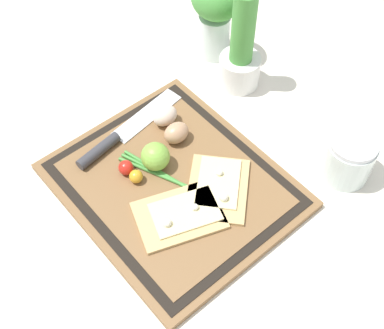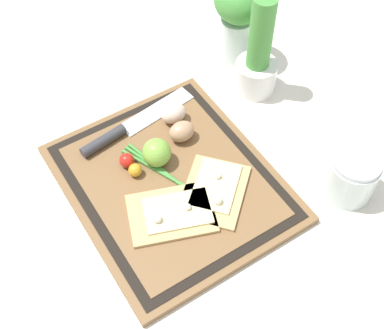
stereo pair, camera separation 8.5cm
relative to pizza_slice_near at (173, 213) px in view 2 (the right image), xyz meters
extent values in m
plane|color=silver|center=(-0.07, 0.04, -0.02)|extent=(6.00, 6.00, 0.00)
cube|color=brown|center=(-0.07, 0.04, -0.02)|extent=(0.43, 0.37, 0.01)
cube|color=black|center=(-0.07, 0.04, -0.01)|extent=(0.41, 0.34, 0.00)
cube|color=brown|center=(-0.07, 0.04, -0.01)|extent=(0.37, 0.30, 0.00)
cube|color=tan|center=(0.00, 0.00, 0.00)|extent=(0.16, 0.18, 0.01)
cube|color=beige|center=(0.00, 0.01, 0.00)|extent=(0.11, 0.14, 0.00)
sphere|color=silver|center=(0.00, -0.03, 0.01)|extent=(0.02, 0.02, 0.02)
sphere|color=silver|center=(0.01, 0.03, 0.01)|extent=(0.01, 0.01, 0.01)
cube|color=tan|center=(0.00, 0.09, 0.00)|extent=(0.18, 0.18, 0.01)
cube|color=beige|center=(-0.01, 0.10, 0.00)|extent=(0.13, 0.14, 0.00)
sphere|color=silver|center=(0.03, 0.08, 0.01)|extent=(0.02, 0.02, 0.02)
sphere|color=silver|center=(-0.02, 0.11, 0.01)|extent=(0.01, 0.01, 0.01)
cube|color=silver|center=(-0.23, 0.10, 0.00)|extent=(0.06, 0.17, 0.00)
cylinder|color=#38383D|center=(-0.22, -0.03, 0.01)|extent=(0.04, 0.10, 0.02)
ellipsoid|color=tan|center=(-0.14, 0.11, 0.02)|extent=(0.04, 0.05, 0.04)
ellipsoid|color=beige|center=(-0.20, 0.12, 0.02)|extent=(0.04, 0.05, 0.04)
sphere|color=#7FB742|center=(-0.12, 0.04, 0.02)|extent=(0.06, 0.06, 0.06)
sphere|color=red|center=(-0.14, -0.02, 0.01)|extent=(0.03, 0.03, 0.03)
sphere|color=gold|center=(-0.12, -0.01, 0.01)|extent=(0.03, 0.03, 0.03)
cylinder|color=#47933D|center=(-0.06, 0.04, 0.00)|extent=(0.26, 0.07, 0.01)
cylinder|color=#47933D|center=(-0.06, 0.04, 0.00)|extent=(0.25, 0.09, 0.01)
cylinder|color=#47933D|center=(-0.06, 0.04, 0.00)|extent=(0.25, 0.11, 0.01)
cylinder|color=white|center=(-0.19, 0.33, 0.01)|extent=(0.09, 0.09, 0.07)
cylinder|color=#47933D|center=(-0.19, 0.33, 0.11)|extent=(0.05, 0.05, 0.20)
cylinder|color=silver|center=(0.12, 0.31, 0.02)|extent=(0.10, 0.10, 0.09)
cylinder|color=#B73323|center=(0.12, 0.31, -0.01)|extent=(0.08, 0.08, 0.03)
cylinder|color=silver|center=(0.12, 0.31, 0.07)|extent=(0.09, 0.09, 0.01)
cylinder|color=silver|center=(-0.30, 0.35, 0.03)|extent=(0.07, 0.07, 0.11)
ellipsoid|color=#47933D|center=(-0.30, 0.35, 0.13)|extent=(0.12, 0.10, 0.09)
camera|label=1|loc=(0.40, -0.31, 0.83)|focal=50.00mm
camera|label=2|loc=(0.45, -0.24, 0.83)|focal=50.00mm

